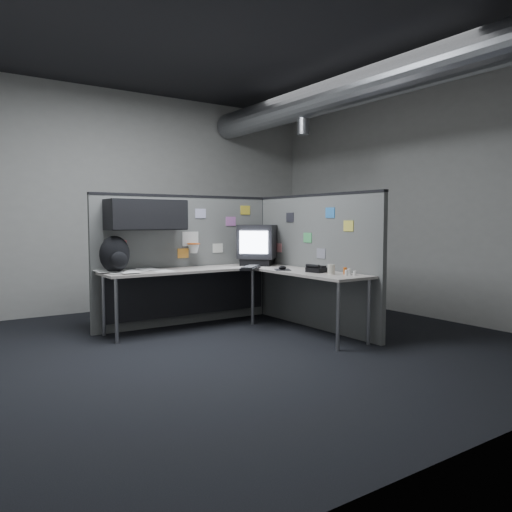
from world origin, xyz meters
TOP-DOWN VIEW (x-y plane):
  - room at (0.56, 0.00)m, footprint 5.62×5.62m
  - partition_back at (-0.25, 1.23)m, footprint 2.44×0.42m
  - partition_right at (1.10, 0.22)m, footprint 0.07×2.23m
  - desk at (0.15, 0.70)m, footprint 2.31×2.11m
  - monitor at (0.78, 0.97)m, footprint 0.65×0.65m
  - keyboard at (0.37, 0.53)m, footprint 0.42×0.40m
  - mouse at (0.64, 0.24)m, footprint 0.27×0.28m
  - phone at (0.80, -0.18)m, footprint 0.21×0.22m
  - bottles at (0.89, -0.58)m, footprint 0.12×0.17m
  - cup at (0.78, -0.44)m, footprint 0.09×0.09m
  - papers at (-0.89, 1.03)m, footprint 0.82×0.53m
  - backpack at (-1.09, 1.03)m, footprint 0.40×0.39m

SIDE VIEW (x-z plane):
  - desk at x=0.15m, z-range 0.25..0.98m
  - papers at x=-0.89m, z-range 0.73..0.75m
  - mouse at x=0.64m, z-range 0.72..0.77m
  - keyboard at x=0.37m, z-range 0.73..0.77m
  - bottles at x=0.89m, z-range 0.72..0.80m
  - phone at x=0.80m, z-range 0.72..0.81m
  - cup at x=0.78m, z-range 0.73..0.84m
  - partition_right at x=1.10m, z-range 0.00..1.63m
  - backpack at x=-1.09m, z-range 0.72..1.14m
  - partition_back at x=-0.25m, z-range 0.18..1.81m
  - monitor at x=0.78m, z-range 0.74..1.26m
  - room at x=0.56m, z-range 0.49..3.71m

